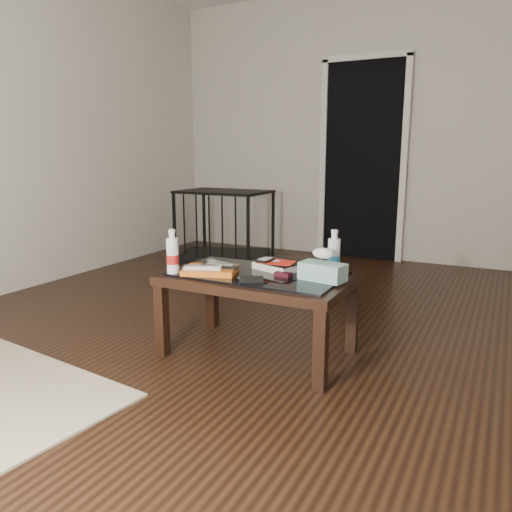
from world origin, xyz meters
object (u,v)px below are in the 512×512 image
at_px(textbook, 279,265).
at_px(pet_crate, 224,237).
at_px(tissue_box, 323,272).
at_px(coffee_table, 258,284).
at_px(water_bottle_right, 334,252).
at_px(water_bottle_left, 172,251).

bearing_deg(textbook, pet_crate, 146.82).
xyz_separation_m(pet_crate, tissue_box, (1.82, -2.07, 0.28)).
xyz_separation_m(coffee_table, water_bottle_right, (0.37, 0.17, 0.18)).
xyz_separation_m(coffee_table, pet_crate, (-1.45, 2.09, -0.17)).
xyz_separation_m(textbook, tissue_box, (0.30, -0.12, 0.02)).
relative_size(pet_crate, water_bottle_right, 4.39).
relative_size(coffee_table, textbook, 4.00).
bearing_deg(water_bottle_right, tissue_box, -91.50).
height_order(textbook, water_bottle_left, water_bottle_left).
relative_size(coffee_table, pet_crate, 0.96).
height_order(pet_crate, water_bottle_left, pet_crate).
relative_size(water_bottle_right, tissue_box, 1.03).
relative_size(textbook, water_bottle_right, 1.05).
height_order(textbook, tissue_box, tissue_box).
bearing_deg(water_bottle_right, coffee_table, -154.94).
bearing_deg(water_bottle_right, pet_crate, 133.54).
bearing_deg(textbook, water_bottle_right, 27.06).
xyz_separation_m(coffee_table, textbook, (0.07, 0.13, 0.09)).
xyz_separation_m(water_bottle_left, water_bottle_right, (0.78, 0.38, 0.00)).
distance_m(pet_crate, tissue_box, 2.77).
distance_m(pet_crate, water_bottle_right, 2.66).
relative_size(textbook, water_bottle_left, 1.05).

